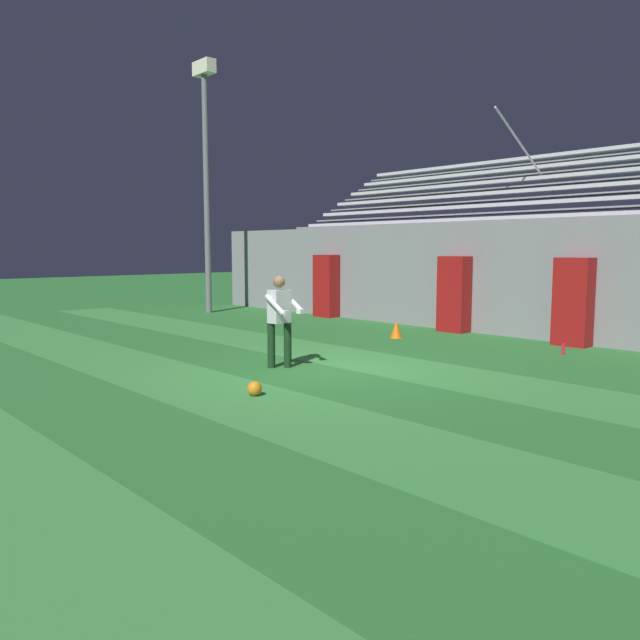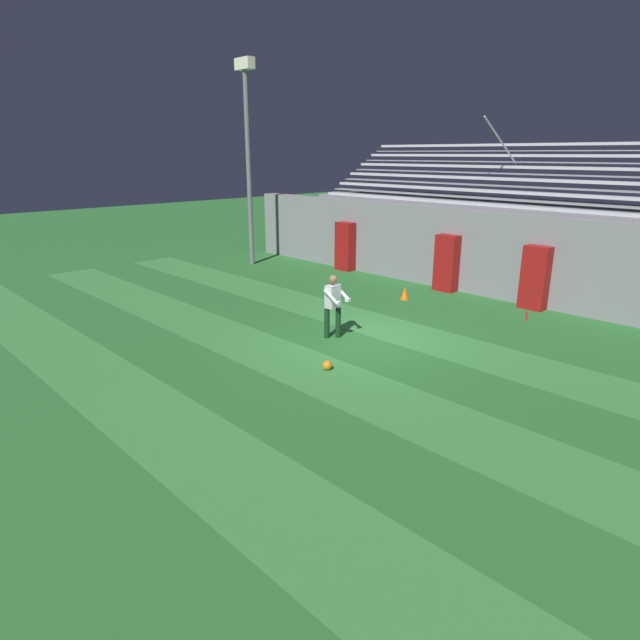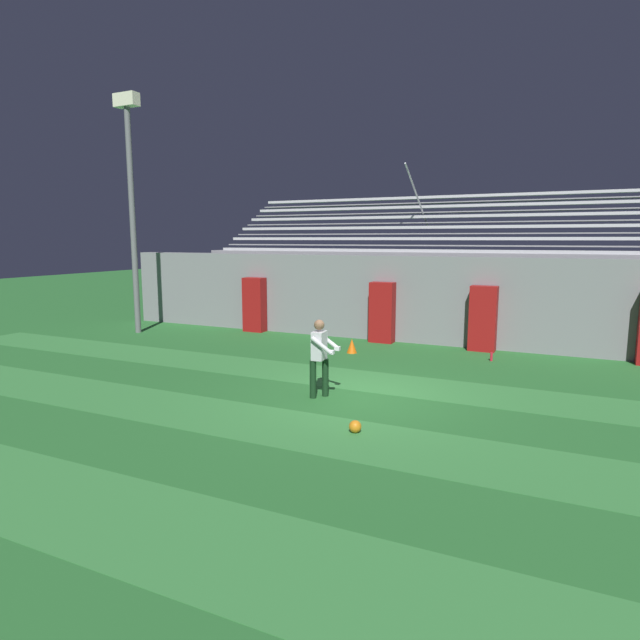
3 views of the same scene
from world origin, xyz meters
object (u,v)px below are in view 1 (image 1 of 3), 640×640
at_px(padding_pillar_gate_right, 573,302).
at_px(traffic_cone, 396,329).
at_px(goalkeeper, 280,316).
at_px(floodlight_pole, 206,156).
at_px(padding_pillar_gate_left, 454,294).
at_px(soccer_ball, 255,389).
at_px(padding_pillar_far_left, 326,286).
at_px(water_bottle, 563,349).

height_order(padding_pillar_gate_right, traffic_cone, padding_pillar_gate_right).
bearing_deg(goalkeeper, floodlight_pole, 154.72).
height_order(padding_pillar_gate_left, floodlight_pole, floodlight_pole).
distance_m(soccer_ball, traffic_cone, 6.60).
bearing_deg(padding_pillar_far_left, water_bottle, -8.69).
xyz_separation_m(padding_pillar_far_left, water_bottle, (8.48, -1.30, -0.86)).
bearing_deg(traffic_cone, goalkeeper, -76.69).
xyz_separation_m(padding_pillar_gate_left, goalkeeper, (0.79, -6.40, -0.03)).
height_order(padding_pillar_far_left, water_bottle, padding_pillar_far_left).
bearing_deg(padding_pillar_gate_right, floodlight_pole, -170.34).
relative_size(floodlight_pole, traffic_cone, 19.57).
bearing_deg(floodlight_pole, padding_pillar_far_left, 28.40).
height_order(floodlight_pole, goalkeeper, floodlight_pole).
relative_size(padding_pillar_gate_left, padding_pillar_gate_right, 1.00).
relative_size(padding_pillar_far_left, water_bottle, 8.16).
bearing_deg(padding_pillar_gate_left, floodlight_pole, -166.86).
distance_m(padding_pillar_gate_left, padding_pillar_far_left, 4.86).
distance_m(padding_pillar_gate_right, floodlight_pole, 12.61).
bearing_deg(floodlight_pole, goalkeeper, -25.28).
distance_m(padding_pillar_gate_right, soccer_ball, 8.16).
xyz_separation_m(soccer_ball, traffic_cone, (-2.51, 6.10, 0.10)).
xyz_separation_m(padding_pillar_gate_right, soccer_ball, (-0.92, -8.06, -0.87)).
relative_size(soccer_ball, traffic_cone, 0.52).
relative_size(padding_pillar_far_left, soccer_ball, 8.91).
height_order(padding_pillar_gate_right, water_bottle, padding_pillar_gate_right).
distance_m(padding_pillar_gate_left, goalkeeper, 6.45).
distance_m(padding_pillar_gate_right, water_bottle, 1.62).
height_order(padding_pillar_far_left, goalkeeper, padding_pillar_far_left).
bearing_deg(soccer_ball, padding_pillar_gate_left, 105.60).
height_order(padding_pillar_gate_right, padding_pillar_far_left, same).
xyz_separation_m(padding_pillar_far_left, soccer_ball, (7.11, -8.06, -0.87)).
relative_size(traffic_cone, water_bottle, 1.75).
bearing_deg(padding_pillar_gate_right, padding_pillar_gate_left, 180.00).
xyz_separation_m(padding_pillar_gate_left, padding_pillar_gate_right, (3.17, 0.00, 0.00)).
relative_size(padding_pillar_gate_left, floodlight_pole, 0.24).
distance_m(padding_pillar_gate_left, floodlight_pole, 9.73).
xyz_separation_m(floodlight_pole, goalkeeper, (9.34, -4.41, -4.23)).
bearing_deg(water_bottle, traffic_cone, -170.28).
bearing_deg(traffic_cone, padding_pillar_gate_left, 82.43).
bearing_deg(traffic_cone, soccer_ball, -67.63).
relative_size(goalkeeper, soccer_ball, 7.59).
height_order(padding_pillar_gate_left, traffic_cone, padding_pillar_gate_left).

